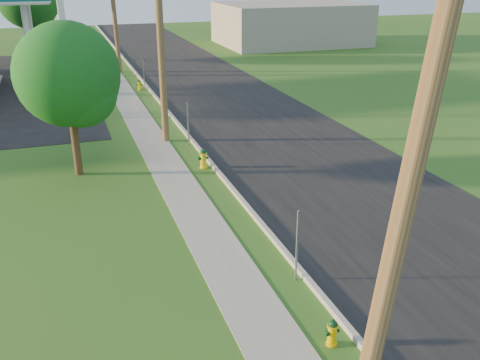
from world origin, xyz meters
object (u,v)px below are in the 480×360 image
at_px(utility_pole_far, 114,6).
at_px(hydrant_near, 332,332).
at_px(tree_verge, 71,79).
at_px(hydrant_far, 139,85).
at_px(utility_pole_near, 408,189).
at_px(hydrant_mid, 203,158).
at_px(utility_pole_mid, 160,32).
at_px(price_pylon, 61,12).

relative_size(utility_pole_far, hydrant_near, 14.37).
distance_m(tree_verge, hydrant_near, 13.49).
bearing_deg(hydrant_far, utility_pole_far, 94.32).
height_order(utility_pole_near, hydrant_mid, utility_pole_near).
distance_m(utility_pole_far, tree_verge, 21.57).
bearing_deg(tree_verge, utility_pole_mid, 38.47).
xyz_separation_m(utility_pole_far, tree_verge, (-3.99, -21.17, -1.04)).
relative_size(utility_pole_far, tree_verge, 1.62).
height_order(utility_pole_near, price_pylon, utility_pole_near).
height_order(utility_pole_near, hydrant_far, utility_pole_near).
bearing_deg(utility_pole_mid, utility_pole_far, 90.00).
xyz_separation_m(utility_pole_mid, tree_verge, (-3.99, -3.17, -1.19)).
distance_m(utility_pole_mid, price_pylon, 6.76).
relative_size(hydrant_near, hydrant_mid, 0.79).
height_order(utility_pole_near, utility_pole_far, utility_pole_far).
relative_size(price_pylon, hydrant_far, 9.74).
bearing_deg(utility_pole_near, hydrant_far, 89.00).
bearing_deg(hydrant_mid, utility_pole_far, 91.89).
distance_m(hydrant_mid, hydrant_far, 15.26).
height_order(utility_pole_far, tree_verge, utility_pole_far).
distance_m(utility_pole_far, hydrant_mid, 22.46).
xyz_separation_m(utility_pole_near, tree_verge, (-3.99, 14.83, -1.04)).
distance_m(utility_pole_near, hydrant_far, 29.58).
bearing_deg(price_pylon, utility_pole_far, 72.67).
distance_m(tree_verge, hydrant_far, 15.48).
xyz_separation_m(tree_verge, hydrant_near, (4.52, -12.23, -3.44)).
height_order(tree_verge, hydrant_mid, tree_verge).
xyz_separation_m(hydrant_mid, hydrant_far, (-0.22, 15.26, -0.06)).
relative_size(tree_verge, hydrant_near, 8.85).
xyz_separation_m(utility_pole_mid, utility_pole_far, (0.00, 18.00, -0.15)).
bearing_deg(utility_pole_near, hydrant_mid, 87.02).
xyz_separation_m(utility_pole_near, hydrant_far, (0.51, 29.24, -4.46)).
bearing_deg(utility_pole_far, tree_verge, -100.67).
relative_size(utility_pole_near, utility_pole_far, 1.00).
xyz_separation_m(price_pylon, hydrant_far, (4.41, 5.74, -5.09)).
relative_size(price_pylon, hydrant_mid, 8.20).
xyz_separation_m(utility_pole_near, hydrant_near, (0.53, 2.60, -4.48)).
height_order(price_pylon, hydrant_near, price_pylon).
distance_m(utility_pole_near, tree_verge, 15.39).
xyz_separation_m(price_pylon, hydrant_mid, (4.63, -9.51, -5.02)).
height_order(hydrant_near, hydrant_mid, hydrant_mid).
bearing_deg(utility_pole_mid, utility_pole_near, -90.00).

